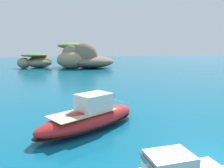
{
  "coord_description": "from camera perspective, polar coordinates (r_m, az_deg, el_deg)",
  "views": [
    {
      "loc": [
        -11.58,
        -8.71,
        7.24
      ],
      "look_at": [
        -0.96,
        17.39,
        2.62
      ],
      "focal_mm": 34.1,
      "sensor_mm": 36.0,
      "label": 1
    }
  ],
  "objects": [
    {
      "name": "motorboat_red",
      "position": [
        19.82,
        -5.91,
        -8.85
      ],
      "size": [
        11.35,
        7.18,
        3.21
      ],
      "color": "red",
      "rests_on": "ground"
    },
    {
      "name": "islet_large",
      "position": [
        84.62,
        -8.4,
        6.95
      ],
      "size": [
        26.69,
        24.84,
        9.81
      ],
      "color": "#84755B",
      "rests_on": "ground"
    },
    {
      "name": "islet_small",
      "position": [
        90.27,
        -19.33,
        5.77
      ],
      "size": [
        15.85,
        14.53,
        5.61
      ],
      "color": "#84755B",
      "rests_on": "ground"
    }
  ]
}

